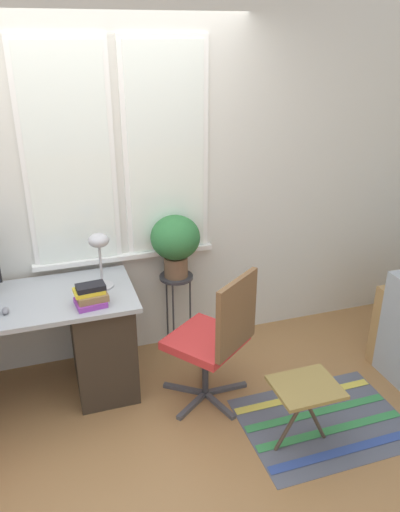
# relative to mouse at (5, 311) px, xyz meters

# --- Properties ---
(ground_plane) EXTENTS (14.00, 14.00, 0.00)m
(ground_plane) POSITION_rel_mouse_xyz_m (0.54, -0.21, -0.79)
(ground_plane) COLOR #9E7042
(wall_back_with_window) EXTENTS (9.00, 0.12, 2.70)m
(wall_back_with_window) POSITION_rel_mouse_xyz_m (0.55, 0.56, 0.57)
(wall_back_with_window) COLOR silver
(wall_back_with_window) RESTS_ON ground_plane
(mouse) EXTENTS (0.04, 0.07, 0.04)m
(mouse) POSITION_rel_mouse_xyz_m (0.00, 0.00, 0.00)
(mouse) COLOR slate
(mouse) RESTS_ON desk
(desk_lamp) EXTENTS (0.15, 0.15, 0.39)m
(desk_lamp) POSITION_rel_mouse_xyz_m (0.62, 0.17, 0.27)
(desk_lamp) COLOR #ADADB2
(desk_lamp) RESTS_ON desk
(book_stack) EXTENTS (0.22, 0.20, 0.14)m
(book_stack) POSITION_rel_mouse_xyz_m (0.52, -0.05, 0.05)
(book_stack) COLOR purple
(book_stack) RESTS_ON desk
(office_chair_swivel) EXTENTS (0.64, 0.65, 0.99)m
(office_chair_swivel) POSITION_rel_mouse_xyz_m (1.28, -0.29, -0.28)
(office_chair_swivel) COLOR #47474C
(office_chair_swivel) RESTS_ON ground_plane
(plant_stand) EXTENTS (0.26, 0.26, 0.66)m
(plant_stand) POSITION_rel_mouse_xyz_m (1.21, 0.40, -0.21)
(plant_stand) COLOR #333338
(plant_stand) RESTS_ON ground_plane
(potted_plant) EXTENTS (0.37, 0.37, 0.48)m
(potted_plant) POSITION_rel_mouse_xyz_m (1.21, 0.40, 0.16)
(potted_plant) COLOR brown
(potted_plant) RESTS_ON plant_stand
(floor_rug_striped) EXTENTS (1.06, 0.79, 0.01)m
(floor_rug_striped) POSITION_rel_mouse_xyz_m (1.89, -0.73, -0.79)
(floor_rug_striped) COLOR #565B6B
(floor_rug_striped) RESTS_ON ground_plane
(folding_stool) EXTENTS (0.39, 0.33, 0.46)m
(folding_stool) POSITION_rel_mouse_xyz_m (1.65, -0.85, -0.39)
(folding_stool) COLOR olive
(folding_stool) RESTS_ON ground_plane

